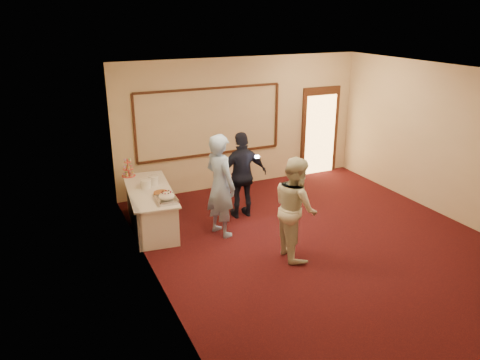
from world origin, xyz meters
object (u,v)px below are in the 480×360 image
(plate_stack_b, at_px, (153,180))
(cupcake_stand, at_px, (128,169))
(plate_stack_a, at_px, (146,184))
(guest, at_px, (242,175))
(buffet_table, at_px, (151,208))
(pavlova_tray, at_px, (167,197))
(tart, at_px, (161,194))
(man, at_px, (220,185))
(woman, at_px, (295,208))

(plate_stack_b, bearing_deg, cupcake_stand, 117.17)
(plate_stack_a, bearing_deg, cupcake_stand, 100.93)
(cupcake_stand, bearing_deg, plate_stack_b, -62.83)
(cupcake_stand, relative_size, guest, 0.23)
(buffet_table, bearing_deg, plate_stack_b, 58.99)
(plate_stack_a, bearing_deg, pavlova_tray, -78.01)
(cupcake_stand, height_order, guest, guest)
(plate_stack_b, xyz_separation_m, tart, (-0.02, -0.63, -0.06))
(man, bearing_deg, guest, -68.40)
(plate_stack_a, distance_m, plate_stack_b, 0.24)
(pavlova_tray, distance_m, plate_stack_b, 0.96)
(plate_stack_b, xyz_separation_m, man, (0.96, -1.09, 0.11))
(buffet_table, xyz_separation_m, tart, (0.13, -0.38, 0.41))
(cupcake_stand, distance_m, woman, 3.71)
(guest, bearing_deg, woman, 96.02)
(plate_stack_b, distance_m, tart, 0.63)
(buffet_table, height_order, tart, tart)
(plate_stack_a, relative_size, guest, 0.12)
(pavlova_tray, distance_m, woman, 2.28)
(woman, bearing_deg, tart, 53.83)
(cupcake_stand, height_order, tart, cupcake_stand)
(tart, relative_size, man, 0.16)
(tart, xyz_separation_m, woman, (1.81, -1.74, 0.08))
(man, bearing_deg, buffet_table, 35.73)
(tart, relative_size, guest, 0.18)
(buffet_table, height_order, plate_stack_b, plate_stack_b)
(plate_stack_a, relative_size, tart, 0.66)
(pavlova_tray, height_order, guest, guest)
(tart, bearing_deg, buffet_table, 108.30)
(buffet_table, distance_m, cupcake_stand, 1.08)
(man, xyz_separation_m, guest, (0.71, 0.57, -0.09))
(cupcake_stand, distance_m, plate_stack_a, 0.84)
(plate_stack_b, xyz_separation_m, guest, (1.67, -0.52, 0.02))
(plate_stack_a, relative_size, man, 0.11)
(plate_stack_b, bearing_deg, pavlova_tray, -90.84)
(tart, bearing_deg, pavlova_tray, -88.18)
(plate_stack_b, bearing_deg, man, -48.57)
(plate_stack_b, relative_size, woman, 0.12)
(woman, relative_size, guest, 1.00)
(woman, distance_m, guest, 1.85)
(pavlova_tray, xyz_separation_m, woman, (1.80, -1.40, 0.03))
(plate_stack_b, relative_size, guest, 0.12)
(plate_stack_a, xyz_separation_m, guest, (1.86, -0.37, 0.02))
(plate_stack_a, bearing_deg, guest, -11.32)
(buffet_table, xyz_separation_m, pavlova_tray, (0.14, -0.71, 0.46))
(woman, bearing_deg, plate_stack_b, 44.66)
(pavlova_tray, distance_m, cupcake_stand, 1.67)
(plate_stack_a, bearing_deg, man, -39.23)
(pavlova_tray, distance_m, guest, 1.74)
(tart, bearing_deg, plate_stack_b, 87.76)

